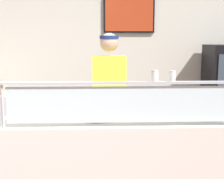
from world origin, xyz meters
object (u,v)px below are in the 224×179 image
at_px(pizza_server, 98,113).
at_px(worker_figure, 110,99).
at_px(pizza_tray, 97,115).
at_px(pepper_flake_shaker, 172,77).
at_px(parmesan_shaker, 155,76).

distance_m(pizza_server, worker_figure, 0.62).
height_order(pizza_tray, worker_figure, worker_figure).
relative_size(pizza_tray, pepper_flake_shaker, 5.23).
relative_size(parmesan_shaker, pepper_flake_shaker, 1.05).
height_order(parmesan_shaker, worker_figure, worker_figure).
bearing_deg(worker_figure, parmesan_shaker, -69.58).
bearing_deg(pizza_server, pepper_flake_shaker, -41.66).
bearing_deg(worker_figure, pepper_flake_shaker, -62.07).
bearing_deg(pepper_flake_shaker, pizza_server, 152.24).
xyz_separation_m(pizza_server, parmesan_shaker, (0.48, -0.33, 0.40)).
relative_size(parmesan_shaker, worker_figure, 0.06).
height_order(pizza_tray, parmesan_shaker, parmesan_shaker).
xyz_separation_m(pizza_tray, pizza_server, (0.01, -0.02, 0.02)).
bearing_deg(parmesan_shaker, pepper_flake_shaker, 0.00).
bearing_deg(parmesan_shaker, worker_figure, 110.42).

